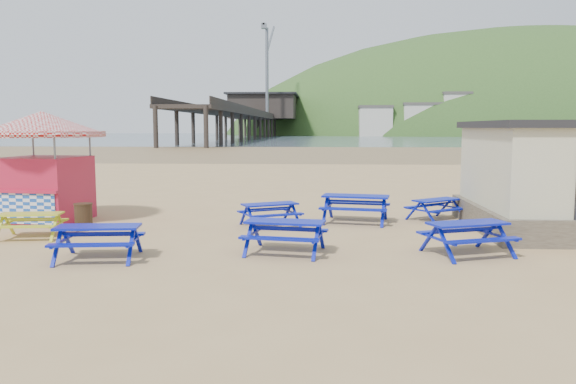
# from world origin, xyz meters

# --- Properties ---
(ground) EXTENTS (400.00, 400.00, 0.00)m
(ground) POSITION_xyz_m (0.00, 0.00, 0.00)
(ground) COLOR tan
(ground) RESTS_ON ground
(wet_sand) EXTENTS (400.00, 400.00, 0.00)m
(wet_sand) POSITION_xyz_m (0.00, 55.00, 0.00)
(wet_sand) COLOR olive
(wet_sand) RESTS_ON ground
(sea) EXTENTS (400.00, 400.00, 0.00)m
(sea) POSITION_xyz_m (0.00, 170.00, 0.01)
(sea) COLOR #445561
(sea) RESTS_ON ground
(picnic_table_blue_a) EXTENTS (2.08, 1.94, 0.69)m
(picnic_table_blue_a) POSITION_xyz_m (0.81, 1.14, 0.35)
(picnic_table_blue_a) COLOR #020E94
(picnic_table_blue_a) RESTS_ON ground
(picnic_table_blue_b) EXTENTS (2.32, 2.00, 0.86)m
(picnic_table_blue_b) POSITION_xyz_m (3.42, 1.97, 0.43)
(picnic_table_blue_b) COLOR #020E94
(picnic_table_blue_b) RESTS_ON ground
(picnic_table_blue_c) EXTENTS (2.09, 2.03, 0.68)m
(picnic_table_blue_c) POSITION_xyz_m (6.04, 2.51, 0.34)
(picnic_table_blue_c) COLOR #020E94
(picnic_table_blue_c) RESTS_ON ground
(picnic_table_blue_d) EXTENTS (2.00, 1.69, 0.77)m
(picnic_table_blue_d) POSITION_xyz_m (-2.67, -3.37, 0.39)
(picnic_table_blue_d) COLOR #020E94
(picnic_table_blue_d) RESTS_ON ground
(picnic_table_blue_e) EXTENTS (2.07, 1.77, 0.78)m
(picnic_table_blue_e) POSITION_xyz_m (1.49, -2.48, 0.39)
(picnic_table_blue_e) COLOR #020E94
(picnic_table_blue_e) RESTS_ON ground
(picnic_table_blue_f) EXTENTS (2.25, 2.04, 0.77)m
(picnic_table_blue_f) POSITION_xyz_m (5.75, -2.42, 0.39)
(picnic_table_blue_f) COLOR #020E94
(picnic_table_blue_f) RESTS_ON ground
(picnic_table_yellow) EXTENTS (1.79, 1.52, 0.68)m
(picnic_table_yellow) POSITION_xyz_m (-5.45, -1.07, 0.34)
(picnic_table_yellow) COLOR gold
(picnic_table_yellow) RESTS_ON ground
(ice_cream_kiosk) EXTENTS (4.26, 4.26, 3.47)m
(ice_cream_kiosk) POSITION_xyz_m (-6.38, 1.63, 2.19)
(ice_cream_kiosk) COLOR #B21938
(ice_cream_kiosk) RESTS_ON ground
(litter_bin) EXTENTS (0.53, 0.53, 0.78)m
(litter_bin) POSITION_xyz_m (-4.54, 0.16, 0.40)
(litter_bin) COLOR #362017
(litter_bin) RESTS_ON ground
(pier) EXTENTS (24.00, 220.00, 39.29)m
(pier) POSITION_xyz_m (-17.99, 178.23, 5.46)
(pier) COLOR black
(pier) RESTS_ON ground
(headland_town) EXTENTS (264.00, 144.00, 108.00)m
(headland_town) POSITION_xyz_m (90.00, 229.68, -9.91)
(headland_town) COLOR #2D4C1E
(headland_town) RESTS_ON ground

